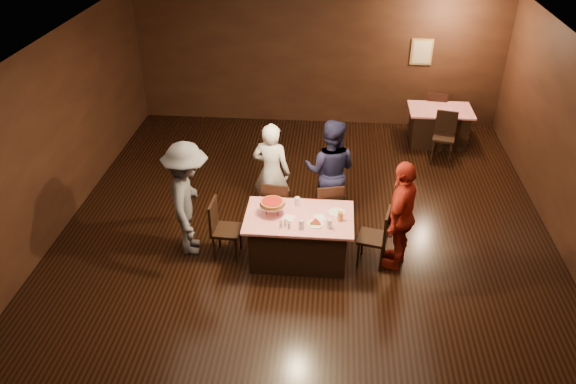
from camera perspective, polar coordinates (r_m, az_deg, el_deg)
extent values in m
plane|color=black|center=(8.82, 1.51, -6.16)|extent=(10.00, 10.00, 0.00)
cube|color=silver|center=(7.38, 1.84, 12.61)|extent=(8.00, 10.00, 0.04)
cube|color=black|center=(12.60, 3.09, 13.46)|extent=(8.00, 0.04, 3.00)
cube|color=black|center=(9.10, -24.40, 3.22)|extent=(0.04, 10.00, 3.00)
cube|color=tan|center=(12.64, 13.42, 13.68)|extent=(0.46, 0.03, 0.56)
cube|color=beige|center=(12.61, 13.43, 13.65)|extent=(0.38, 0.01, 0.48)
cube|color=red|center=(8.48, 1.11, -4.66)|extent=(1.60, 1.00, 0.77)
cube|color=red|center=(12.36, 15.02, 6.49)|extent=(1.30, 0.90, 0.77)
cube|color=black|center=(9.07, -1.07, -1.29)|extent=(0.46, 0.46, 0.95)
cube|color=black|center=(9.04, 3.98, -1.52)|extent=(0.51, 0.51, 0.95)
cube|color=black|center=(8.55, -6.27, -3.77)|extent=(0.44, 0.44, 0.95)
cube|color=black|center=(8.44, 8.61, -4.49)|extent=(0.50, 0.50, 0.95)
cube|color=black|center=(11.70, 15.55, 5.44)|extent=(0.50, 0.50, 0.95)
cube|color=black|center=(12.86, 14.70, 7.98)|extent=(0.46, 0.46, 0.95)
imported|color=silver|center=(9.20, -1.69, 2.03)|extent=(0.70, 0.53, 1.73)
imported|color=black|center=(9.19, 4.32, 2.16)|extent=(0.97, 0.81, 1.80)
imported|color=#505054|center=(8.51, -10.11, -0.73)|extent=(0.88, 1.29, 1.84)
imported|color=#A32214|center=(8.26, 11.44, -2.34)|extent=(0.79, 1.11, 1.74)
cylinder|color=black|center=(8.37, -1.52, -1.37)|extent=(0.01, 0.01, 0.15)
cylinder|color=black|center=(8.26, -2.23, -1.91)|extent=(0.01, 0.01, 0.15)
cylinder|color=black|center=(8.24, -1.03, -1.97)|extent=(0.01, 0.01, 0.15)
cylinder|color=silver|center=(8.25, -1.60, -1.28)|extent=(0.38, 0.38, 0.01)
cylinder|color=#B27233|center=(8.23, -1.60, -1.11)|extent=(0.35, 0.35, 0.05)
cylinder|color=#A5140C|center=(8.21, -1.61, -0.94)|extent=(0.30, 0.30, 0.01)
cylinder|color=white|center=(8.10, 2.82, -3.25)|extent=(0.25, 0.25, 0.01)
cylinder|color=#B27233|center=(8.08, 2.82, -3.09)|extent=(0.18, 0.18, 0.04)
cylinder|color=#A5140C|center=(8.07, 2.83, -2.96)|extent=(0.14, 0.14, 0.01)
cylinder|color=white|center=(8.37, 4.97, -2.06)|extent=(0.25, 0.25, 0.01)
cylinder|color=silver|center=(7.97, 1.35, -3.30)|extent=(0.08, 0.08, 0.14)
cylinder|color=silver|center=(8.00, 4.24, -3.23)|extent=(0.08, 0.08, 0.14)
cylinder|color=#BF7F26|center=(8.17, 5.33, -2.48)|extent=(0.08, 0.08, 0.14)
cylinder|color=silver|center=(8.47, 0.95, -0.97)|extent=(0.08, 0.08, 0.14)
cylinder|color=silver|center=(8.04, -0.26, -3.20)|extent=(0.04, 0.04, 0.08)
cylinder|color=silver|center=(8.02, -0.26, -2.93)|extent=(0.05, 0.05, 0.02)
cylinder|color=silver|center=(8.00, 0.13, -3.42)|extent=(0.04, 0.04, 0.08)
cylinder|color=silver|center=(7.97, 0.13, -3.16)|extent=(0.05, 0.05, 0.02)
cylinder|color=silver|center=(8.01, -0.72, -3.38)|extent=(0.04, 0.04, 0.08)
cylinder|color=silver|center=(7.98, -0.73, -3.11)|extent=(0.05, 0.05, 0.02)
cube|color=white|center=(8.25, 3.22, -2.58)|extent=(0.19, 0.19, 0.01)
cube|color=white|center=(8.23, 0.07, -2.63)|extent=(0.21, 0.21, 0.01)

